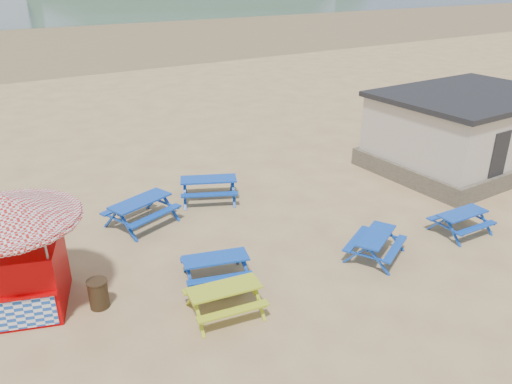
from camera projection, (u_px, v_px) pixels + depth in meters
ground at (270, 242)px, 15.33m from camera, size 400.00×400.00×0.00m
wet_sand at (1, 43)px, 57.52m from camera, size 400.00×400.00×0.00m
picnic_table_blue_a at (141, 212)px, 16.23m from camera, size 2.47×2.22×0.86m
picnic_table_blue_b at (209, 189)px, 17.97m from camera, size 2.48×2.31×0.83m
picnic_table_blue_d at (216, 269)px, 13.25m from camera, size 2.06×1.83×0.72m
picnic_table_blue_e at (375, 246)px, 14.38m from camera, size 2.16×2.01×0.72m
picnic_table_blue_f at (461, 223)px, 15.73m from camera, size 1.75×1.44×0.70m
picnic_table_yellow at (225, 300)px, 12.00m from camera, size 1.95×1.67×0.73m
ice_cream_kiosk at (12, 239)px, 11.59m from camera, size 4.31×4.31×3.02m
litter_bin at (98, 294)px, 12.20m from camera, size 0.51×0.51×0.75m
amenity_block at (465, 130)px, 20.67m from camera, size 7.40×5.40×3.15m
headland_town at (155, 11)px, 240.28m from camera, size 264.00×144.00×108.00m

